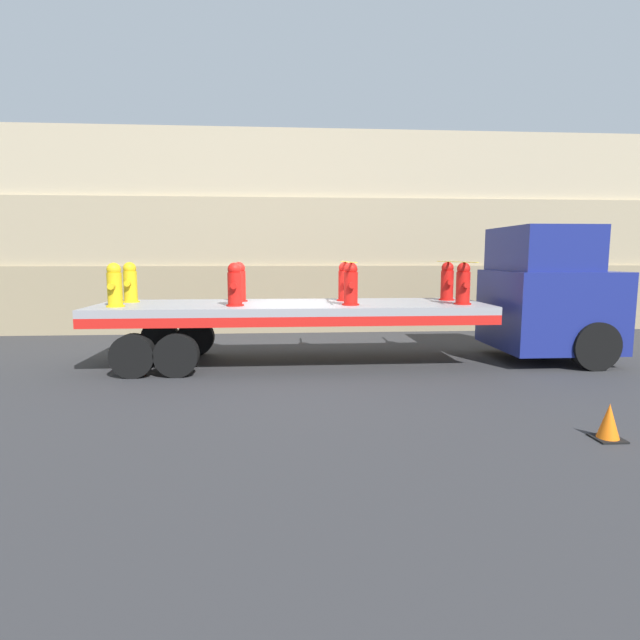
% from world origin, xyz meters
% --- Properties ---
extents(ground_plane, '(120.00, 120.00, 0.00)m').
position_xyz_m(ground_plane, '(0.00, 0.00, 0.00)').
color(ground_plane, '#2D2D30').
extents(rock_cliff, '(60.00, 3.30, 6.34)m').
position_xyz_m(rock_cliff, '(0.00, 6.16, 3.17)').
color(rock_cliff, gray).
rests_on(rock_cliff, ground_plane).
extents(truck_cab, '(2.48, 2.63, 3.08)m').
position_xyz_m(truck_cab, '(5.99, 0.00, 1.51)').
color(truck_cab, navy).
rests_on(truck_cab, ground_plane).
extents(flatbed_trailer, '(8.60, 2.53, 1.37)m').
position_xyz_m(flatbed_trailer, '(-0.55, 0.00, 1.11)').
color(flatbed_trailer, gray).
rests_on(flatbed_trailer, ground_plane).
extents(fire_hydrant_yellow_near_0, '(0.37, 0.51, 0.91)m').
position_xyz_m(fire_hydrant_yellow_near_0, '(-3.70, -0.53, 1.81)').
color(fire_hydrant_yellow_near_0, gold).
rests_on(fire_hydrant_yellow_near_0, flatbed_trailer).
extents(fire_hydrant_yellow_far_0, '(0.37, 0.51, 0.91)m').
position_xyz_m(fire_hydrant_yellow_far_0, '(-3.70, 0.53, 1.81)').
color(fire_hydrant_yellow_far_0, gold).
rests_on(fire_hydrant_yellow_far_0, flatbed_trailer).
extents(fire_hydrant_red_near_1, '(0.37, 0.51, 0.91)m').
position_xyz_m(fire_hydrant_red_near_1, '(-1.23, -0.53, 1.81)').
color(fire_hydrant_red_near_1, red).
rests_on(fire_hydrant_red_near_1, flatbed_trailer).
extents(fire_hydrant_red_far_1, '(0.37, 0.51, 0.91)m').
position_xyz_m(fire_hydrant_red_far_1, '(-1.23, 0.53, 1.81)').
color(fire_hydrant_red_far_1, red).
rests_on(fire_hydrant_red_far_1, flatbed_trailer).
extents(fire_hydrant_red_near_2, '(0.37, 0.51, 0.91)m').
position_xyz_m(fire_hydrant_red_near_2, '(1.23, -0.53, 1.81)').
color(fire_hydrant_red_near_2, red).
rests_on(fire_hydrant_red_near_2, flatbed_trailer).
extents(fire_hydrant_red_far_2, '(0.37, 0.51, 0.91)m').
position_xyz_m(fire_hydrant_red_far_2, '(1.23, 0.53, 1.81)').
color(fire_hydrant_red_far_2, red).
rests_on(fire_hydrant_red_far_2, flatbed_trailer).
extents(fire_hydrant_red_near_3, '(0.37, 0.51, 0.91)m').
position_xyz_m(fire_hydrant_red_near_3, '(3.70, -0.53, 1.81)').
color(fire_hydrant_red_near_3, red).
rests_on(fire_hydrant_red_near_3, flatbed_trailer).
extents(fire_hydrant_red_far_3, '(0.37, 0.51, 0.91)m').
position_xyz_m(fire_hydrant_red_far_3, '(3.70, 0.53, 1.81)').
color(fire_hydrant_red_far_3, red).
rests_on(fire_hydrant_red_far_3, flatbed_trailer).
extents(cargo_strap_rear, '(0.05, 2.62, 0.01)m').
position_xyz_m(cargo_strap_rear, '(1.23, 0.00, 2.29)').
color(cargo_strap_rear, yellow).
rests_on(cargo_strap_rear, fire_hydrant_red_near_2).
extents(cargo_strap_middle, '(0.05, 2.62, 0.01)m').
position_xyz_m(cargo_strap_middle, '(3.70, 0.00, 2.29)').
color(cargo_strap_middle, yellow).
rests_on(cargo_strap_middle, fire_hydrant_red_near_3).
extents(traffic_cone, '(0.36, 0.36, 0.49)m').
position_xyz_m(traffic_cone, '(4.07, -5.08, 0.24)').
color(traffic_cone, black).
rests_on(traffic_cone, ground_plane).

